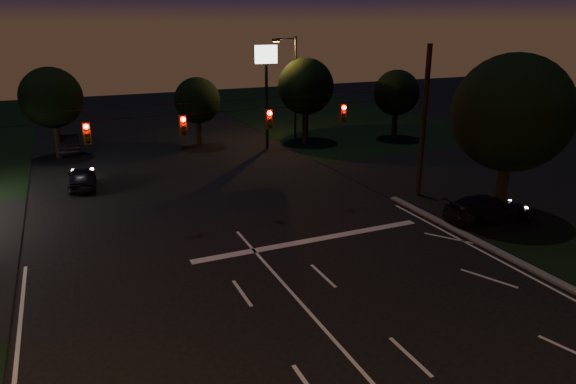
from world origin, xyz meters
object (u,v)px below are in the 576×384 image
tree_right_near (510,114)px  car_oncoming_b (68,143)px  car_oncoming_a (82,178)px  car_cross (488,209)px  utility_pole_right (417,195)px

tree_right_near → car_oncoming_b: size_ratio=1.89×
car_oncoming_a → car_oncoming_b: size_ratio=0.88×
car_cross → car_oncoming_a: bearing=57.1°
tree_right_near → car_cross: size_ratio=1.81×
tree_right_near → car_oncoming_b: bearing=129.1°
utility_pole_right → tree_right_near: bearing=-72.5°
utility_pole_right → car_cross: (0.70, -5.00, 0.70)m
car_oncoming_a → car_oncoming_b: bearing=-83.1°
car_oncoming_a → car_cross: 24.48m
car_oncoming_a → tree_right_near: bearing=148.7°
tree_right_near → car_oncoming_a: tree_right_near is taller
tree_right_near → car_oncoming_a: size_ratio=2.15×
utility_pole_right → car_cross: size_ratio=1.86×
utility_pole_right → car_oncoming_a: (-18.78, 9.83, 0.70)m
car_oncoming_a → car_oncoming_b: (-0.46, 10.84, 0.07)m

